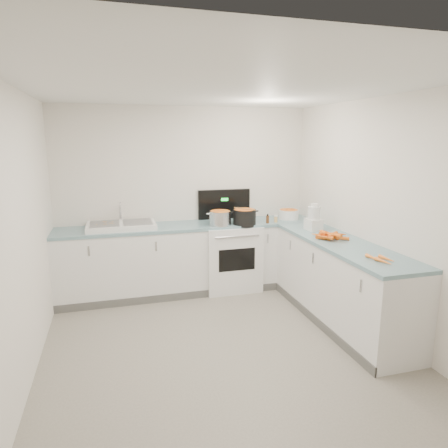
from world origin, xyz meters
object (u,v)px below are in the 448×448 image
object	(u,v)px
extract_bottle	(268,219)
steel_pot	(220,219)
black_pot	(244,218)
spice_jar	(276,219)
sink	(121,225)
mixing_bowl	(289,214)
stove	(230,255)
food_processor	(314,219)

from	to	relation	value
extract_bottle	steel_pot	bearing A→B (deg)	175.39
black_pot	extract_bottle	world-z (taller)	black_pot
steel_pot	spice_jar	size ratio (longest dim) A/B	3.62
sink	spice_jar	bearing A→B (deg)	-4.82
mixing_bowl	sink	bearing A→B (deg)	179.66
stove	extract_bottle	xyz separation A→B (m)	(0.48, -0.20, 0.52)
mixing_bowl	stove	bearing A→B (deg)	-179.89
stove	black_pot	distance (m)	0.60
mixing_bowl	spice_jar	xyz separation A→B (m)	(-0.27, -0.16, -0.03)
mixing_bowl	food_processor	size ratio (longest dim) A/B	0.86
spice_jar	mixing_bowl	bearing A→B (deg)	31.03
extract_bottle	stove	bearing A→B (deg)	157.50
stove	extract_bottle	world-z (taller)	stove
sink	food_processor	xyz separation A→B (m)	(2.32, -0.77, 0.11)
black_pot	extract_bottle	xyz separation A→B (m)	(0.32, -0.03, -0.04)
extract_bottle	spice_jar	world-z (taller)	extract_bottle
steel_pot	black_pot	size ratio (longest dim) A/B	0.94
spice_jar	black_pot	bearing A→B (deg)	-178.73
food_processor	sink	bearing A→B (deg)	161.76
black_pot	food_processor	size ratio (longest dim) A/B	0.92
stove	mixing_bowl	size ratio (longest dim) A/B	4.70
sink	spice_jar	distance (m)	2.07
stove	sink	world-z (taller)	stove
mixing_bowl	food_processor	distance (m)	0.76
extract_bottle	food_processor	world-z (taller)	food_processor
mixing_bowl	extract_bottle	bearing A→B (deg)	-153.71
sink	extract_bottle	xyz separation A→B (m)	(1.93, -0.21, 0.01)
stove	food_processor	distance (m)	1.30
mixing_bowl	food_processor	xyz separation A→B (m)	(-0.01, -0.75, 0.08)
black_pot	food_processor	xyz separation A→B (m)	(0.72, -0.58, 0.05)
black_pot	food_processor	distance (m)	0.93
food_processor	spice_jar	bearing A→B (deg)	113.56
black_pot	mixing_bowl	distance (m)	0.75
steel_pot	black_pot	xyz separation A→B (m)	(0.33, -0.02, 0.00)
sink	extract_bottle	bearing A→B (deg)	-6.32
black_pot	mixing_bowl	size ratio (longest dim) A/B	1.06
steel_pot	food_processor	size ratio (longest dim) A/B	0.86
stove	mixing_bowl	distance (m)	1.03
steel_pot	stove	bearing A→B (deg)	39.25
spice_jar	extract_bottle	bearing A→B (deg)	-164.04
stove	spice_jar	bearing A→B (deg)	-14.45
spice_jar	food_processor	bearing A→B (deg)	-66.44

